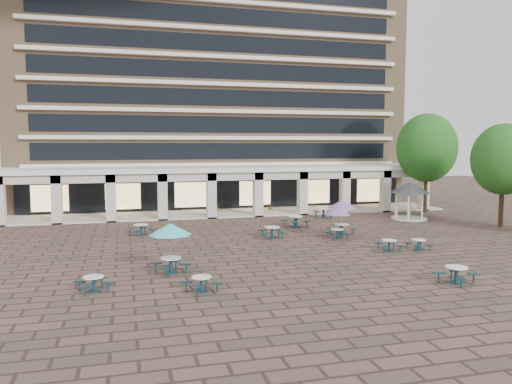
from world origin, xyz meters
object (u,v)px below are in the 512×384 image
at_px(picnic_table_0, 94,282).
at_px(planter_right, 270,210).
at_px(picnic_table_1, 202,283).
at_px(gazebo, 410,192).
at_px(planter_left, 217,211).
at_px(picnic_table_2, 389,244).

distance_m(picnic_table_0, planter_right, 25.40).
xyz_separation_m(picnic_table_1, gazebo, (20.51, 16.61, 1.99)).
xyz_separation_m(picnic_table_1, planter_left, (4.77, 22.24, 0.10)).
xyz_separation_m(picnic_table_2, gazebo, (8.28, 11.15, 1.98)).
bearing_deg(planter_right, gazebo, -27.49).
height_order(picnic_table_0, gazebo, gazebo).
relative_size(planter_left, planter_right, 1.00).
distance_m(picnic_table_1, planter_right, 24.26).
distance_m(gazebo, planter_right, 12.34).
bearing_deg(picnic_table_1, planter_right, 45.02).
relative_size(picnic_table_1, picnic_table_2, 1.09).
height_order(picnic_table_1, picnic_table_2, picnic_table_2).
height_order(picnic_table_0, planter_right, planter_right).
bearing_deg(picnic_table_0, planter_left, 47.82).
xyz_separation_m(gazebo, planter_left, (-15.74, 5.62, -1.89)).
bearing_deg(gazebo, picnic_table_2, -126.58).
relative_size(picnic_table_1, planter_right, 1.21).
bearing_deg(picnic_table_0, picnic_table_1, -33.14).
bearing_deg(planter_left, picnic_table_2, -66.02).
bearing_deg(gazebo, picnic_table_1, -141.00).
bearing_deg(picnic_table_1, gazebo, 17.60).
xyz_separation_m(picnic_table_0, planter_left, (9.33, 21.03, 0.10)).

